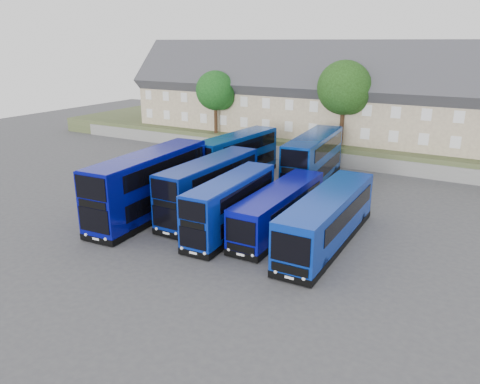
% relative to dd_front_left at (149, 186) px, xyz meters
% --- Properties ---
extents(ground, '(120.00, 120.00, 0.00)m').
position_rel_dd_front_left_xyz_m(ground, '(5.50, -2.27, -2.42)').
color(ground, '#444449').
rests_on(ground, ground).
extents(retaining_wall, '(70.00, 0.40, 1.50)m').
position_rel_dd_front_left_xyz_m(retaining_wall, '(5.50, 21.73, -1.67)').
color(retaining_wall, slate).
rests_on(retaining_wall, ground).
extents(earth_bank, '(80.00, 20.00, 2.00)m').
position_rel_dd_front_left_xyz_m(earth_bank, '(5.50, 31.73, -1.42)').
color(earth_bank, '#47542F').
rests_on(earth_bank, ground).
extents(terrace_row, '(66.00, 10.40, 11.20)m').
position_rel_dd_front_left_xyz_m(terrace_row, '(11.50, 27.73, 4.18)').
color(terrace_row, tan).
rests_on(terrace_row, earth_bank).
extents(dd_front_left, '(3.64, 12.52, 4.92)m').
position_rel_dd_front_left_xyz_m(dd_front_left, '(0.00, 0.00, 0.00)').
color(dd_front_left, '#060A7D').
rests_on(dd_front_left, ground).
extents(dd_front_mid, '(2.59, 10.97, 4.35)m').
position_rel_dd_front_left_xyz_m(dd_front_mid, '(3.91, 2.45, -0.28)').
color(dd_front_mid, navy).
rests_on(dd_front_mid, ground).
extents(dd_front_right, '(2.67, 10.02, 3.95)m').
position_rel_dd_front_left_xyz_m(dd_front_right, '(7.13, 0.27, -0.48)').
color(dd_front_right, '#082498').
rests_on(dd_front_right, ground).
extents(dd_rear_left, '(3.30, 11.25, 4.41)m').
position_rel_dd_front_left_xyz_m(dd_rear_left, '(0.75, 12.06, -0.25)').
color(dd_rear_left, navy).
rests_on(dd_rear_left, ground).
extents(dd_rear_right, '(3.75, 11.91, 4.66)m').
position_rel_dd_front_left_xyz_m(dd_rear_right, '(7.77, 14.31, -0.13)').
color(dd_rear_right, navy).
rests_on(dd_rear_right, ground).
extents(coach_east_a, '(2.53, 11.44, 3.12)m').
position_rel_dd_front_left_xyz_m(coach_east_a, '(9.95, 2.28, -0.89)').
color(coach_east_a, '#070B8F').
rests_on(coach_east_a, ground).
extents(coach_east_b, '(2.87, 12.78, 3.48)m').
position_rel_dd_front_left_xyz_m(coach_east_b, '(13.77, 1.73, -0.71)').
color(coach_east_b, '#092DA5').
rests_on(coach_east_b, ground).
extents(tree_west, '(4.80, 4.80, 7.65)m').
position_rel_dd_front_left_xyz_m(tree_west, '(-8.35, 22.82, 4.63)').
color(tree_west, '#382314').
rests_on(tree_west, earth_bank).
extents(tree_mid, '(5.76, 5.76, 9.18)m').
position_rel_dd_front_left_xyz_m(tree_mid, '(7.65, 23.32, 5.65)').
color(tree_mid, '#382314').
rests_on(tree_mid, earth_bank).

